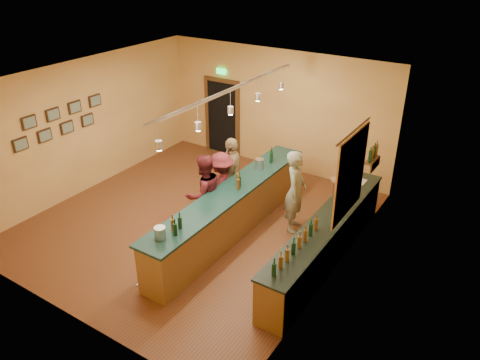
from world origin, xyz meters
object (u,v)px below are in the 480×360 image
Objects in this scene: tasting_bar at (231,209)px; customer_a at (204,194)px; customer_c at (221,186)px; bartender at (295,191)px; bar_stool at (338,185)px; back_counter at (326,240)px; customer_b at (232,175)px.

customer_a is at bearing -160.43° from tasting_bar.
customer_c is at bearing -158.16° from customer_a.
bar_stool is (0.45, 1.30, -0.29)m from bartender.
bar_stool is (-0.58, 2.02, 0.13)m from back_counter.
customer_b is 2.43m from bar_stool.
tasting_bar is 2.81× the size of bartender.
bartender is at bearing 95.42° from customer_c.
bartender reaches higher than bar_stool.
customer_c reaches higher than bar_stool.
customer_b reaches higher than tasting_bar.
bartender reaches higher than customer_a.
tasting_bar reaches higher than back_counter.
bar_stool is at bearing -35.69° from bartender.
customer_a is at bearing -11.52° from customer_c.
customer_c is at bearing -23.97° from customer_b.
customer_b is 1.13× the size of customer_c.
bar_stool is (2.01, 1.78, -0.17)m from customer_c.
bar_stool is at bearing 56.34° from tasting_bar.
tasting_bar is 0.64m from customer_a.
back_counter is 2.06m from tasting_bar.
bar_stool is at bearing 161.80° from customer_a.
back_counter is 2.89× the size of customer_c.
back_counter is at bearing 51.32° from customer_b.
tasting_bar is 0.72m from customer_c.
back_counter is 6.00× the size of bar_stool.
back_counter reaches higher than bar_stool.
tasting_bar reaches higher than bar_stool.
back_counter is 0.89× the size of tasting_bar.
customer_c is 2.08× the size of bar_stool.
customer_c is at bearing 142.30° from tasting_bar.
bartender is 2.39× the size of bar_stool.
customer_a is at bearing -130.04° from bar_stool.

